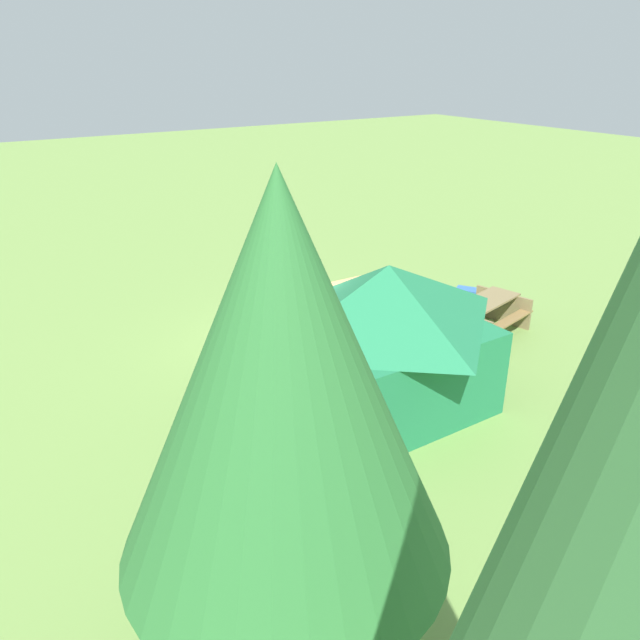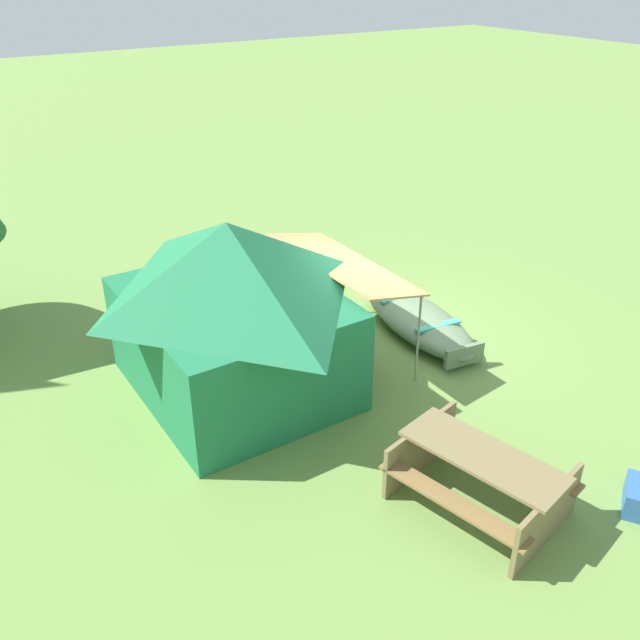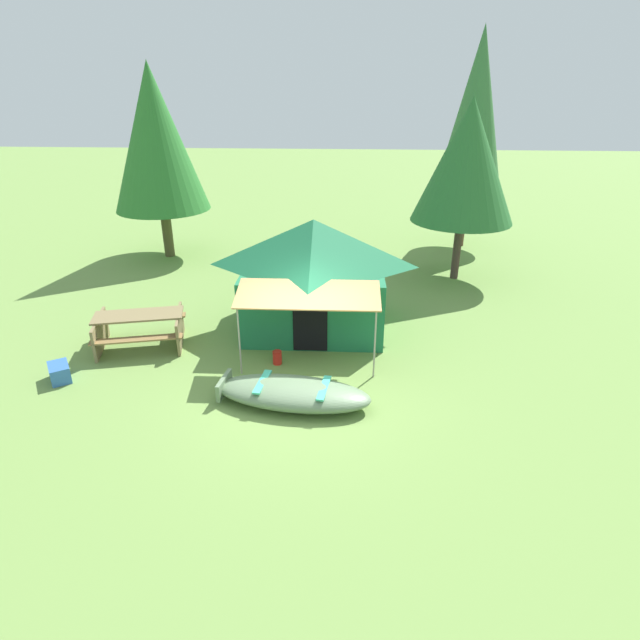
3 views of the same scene
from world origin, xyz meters
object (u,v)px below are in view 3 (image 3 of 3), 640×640
pine_tree_back_right (475,114)px  pine_tree_far_center (467,161)px  cooler_box (60,372)px  beached_rowboat (292,393)px  fuel_can (277,357)px  canvas_cabin_tent (314,273)px  picnic_table (140,326)px  pine_tree_back_left (156,139)px

pine_tree_back_right → pine_tree_far_center: (-0.84, -3.54, -1.06)m
pine_tree_back_right → cooler_box: bearing=-134.1°
beached_rowboat → fuel_can: bearing=108.1°
cooler_box → beached_rowboat: bearing=-6.6°
pine_tree_back_right → pine_tree_far_center: size_ratio=1.39×
canvas_cabin_tent → beached_rowboat: bearing=-92.7°
canvas_cabin_tent → pine_tree_far_center: (4.07, 3.73, 2.09)m
canvas_cabin_tent → pine_tree_back_right: pine_tree_back_right is taller
fuel_can → pine_tree_back_right: bearing=59.0°
canvas_cabin_tent → cooler_box: bearing=-149.7°
picnic_table → fuel_can: (3.21, -0.66, -0.34)m
fuel_can → pine_tree_back_right: pine_tree_back_right is taller
beached_rowboat → canvas_cabin_tent: canvas_cabin_tent is taller
cooler_box → fuel_can: size_ratio=1.88×
cooler_box → pine_tree_back_right: (9.86, 10.17, 4.36)m
fuel_can → pine_tree_back_left: pine_tree_back_left is taller
picnic_table → pine_tree_far_center: bearing=32.4°
beached_rowboat → canvas_cabin_tent: (0.16, 3.45, 1.15)m
beached_rowboat → picnic_table: size_ratio=1.38×
fuel_can → pine_tree_back_right: size_ratio=0.04×
beached_rowboat → pine_tree_back_left: pine_tree_back_left is taller
cooler_box → picnic_table: bearing=55.5°
beached_rowboat → picnic_table: (-3.70, 2.15, 0.26)m
beached_rowboat → pine_tree_back_left: (-5.25, 8.86, 3.64)m
pine_tree_far_center → canvas_cabin_tent: bearing=-137.4°
cooler_box → pine_tree_back_right: bearing=45.9°
pine_tree_back_left → fuel_can: bearing=-57.1°
pine_tree_back_right → beached_rowboat: bearing=-115.3°
cooler_box → pine_tree_back_right: size_ratio=0.08×
beached_rowboat → pine_tree_far_center: (4.23, 7.18, 3.24)m
cooler_box → fuel_can: (4.31, 0.93, -0.02)m
picnic_table → pine_tree_back_right: size_ratio=0.31×
fuel_can → canvas_cabin_tent: bearing=71.7°
fuel_can → pine_tree_back_right: 11.63m
beached_rowboat → pine_tree_back_left: 10.92m
beached_rowboat → fuel_can: size_ratio=10.33×
picnic_table → cooler_box: (-1.10, -1.60, -0.32)m
picnic_table → pine_tree_back_left: (-1.55, 6.71, 3.38)m
cooler_box → pine_tree_far_center: 11.67m
beached_rowboat → fuel_can: 1.57m
cooler_box → pine_tree_back_left: (-0.46, 8.30, 3.70)m
beached_rowboat → canvas_cabin_tent: bearing=87.3°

